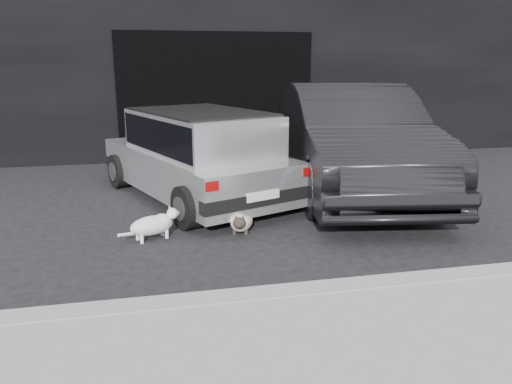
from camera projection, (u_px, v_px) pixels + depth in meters
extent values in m
plane|color=black|center=(184.00, 218.00, 6.63)|extent=(80.00, 80.00, 0.00)
cube|color=black|center=(204.00, 40.00, 11.87)|extent=(34.00, 4.00, 5.00)
cube|color=black|center=(217.00, 97.00, 10.27)|extent=(4.00, 0.10, 2.60)
cube|color=gray|center=(321.00, 293.00, 4.36)|extent=(18.00, 0.25, 0.12)
cube|color=gray|center=(383.00, 375.00, 3.23)|extent=(18.00, 2.20, 0.11)
cube|color=silver|center=(196.00, 168.00, 7.54)|extent=(2.80, 3.92, 0.57)
cube|color=silver|center=(200.00, 132.00, 7.25)|extent=(2.19, 2.74, 0.57)
cube|color=black|center=(200.00, 132.00, 7.25)|extent=(2.16, 2.66, 0.46)
cube|color=black|center=(260.00, 199.00, 6.18)|extent=(1.56, 0.73, 0.17)
cube|color=black|center=(152.00, 156.00, 8.95)|extent=(1.56, 0.73, 0.17)
cube|color=silver|center=(263.00, 196.00, 6.10)|extent=(0.45, 0.19, 0.11)
cube|color=#8C0707|center=(212.00, 186.00, 5.67)|extent=(0.16, 0.09, 0.11)
cube|color=#8C0707|center=(308.00, 171.00, 6.43)|extent=(0.16, 0.09, 0.11)
cube|color=black|center=(200.00, 111.00, 7.17)|extent=(2.10, 2.51, 0.03)
cylinder|color=black|center=(187.00, 207.00, 6.13)|extent=(0.39, 0.59, 0.55)
cylinder|color=slate|center=(179.00, 209.00, 6.08)|extent=(0.13, 0.29, 0.30)
cylinder|color=black|center=(288.00, 190.00, 6.97)|extent=(0.39, 0.59, 0.55)
cylinder|color=slate|center=(294.00, 189.00, 7.03)|extent=(0.13, 0.29, 0.30)
cylinder|color=black|center=(119.00, 171.00, 8.17)|extent=(0.39, 0.59, 0.55)
cylinder|color=slate|center=(112.00, 172.00, 8.11)|extent=(0.13, 0.29, 0.30)
cylinder|color=black|center=(203.00, 161.00, 9.00)|extent=(0.39, 0.59, 0.55)
cylinder|color=slate|center=(209.00, 160.00, 9.06)|extent=(0.13, 0.29, 0.30)
imported|color=black|center=(350.00, 139.00, 7.83)|extent=(2.55, 5.32, 1.68)
ellipsoid|color=beige|center=(241.00, 221.00, 6.12)|extent=(0.41, 0.61, 0.21)
ellipsoid|color=beige|center=(240.00, 222.00, 5.98)|extent=(0.29, 0.29, 0.20)
ellipsoid|color=black|center=(239.00, 223.00, 5.83)|extent=(0.19, 0.18, 0.14)
sphere|color=black|center=(239.00, 226.00, 5.77)|extent=(0.06, 0.06, 0.06)
cone|color=black|center=(243.00, 218.00, 5.83)|extent=(0.07, 0.08, 0.07)
cone|color=black|center=(236.00, 217.00, 5.83)|extent=(0.07, 0.08, 0.07)
cylinder|color=black|center=(246.00, 232.00, 5.98)|extent=(0.05, 0.05, 0.07)
cylinder|color=black|center=(235.00, 232.00, 5.99)|extent=(0.05, 0.05, 0.07)
cylinder|color=black|center=(248.00, 223.00, 6.30)|extent=(0.05, 0.05, 0.07)
cylinder|color=black|center=(237.00, 223.00, 6.30)|extent=(0.05, 0.05, 0.07)
cylinder|color=black|center=(243.00, 216.00, 6.42)|extent=(0.07, 0.31, 0.09)
ellipsoid|color=silver|center=(152.00, 226.00, 5.80)|extent=(0.58, 0.44, 0.22)
ellipsoid|color=silver|center=(162.00, 222.00, 5.87)|extent=(0.29, 0.29, 0.19)
ellipsoid|color=white|center=(172.00, 213.00, 5.92)|extent=(0.18, 0.18, 0.13)
sphere|color=white|center=(177.00, 213.00, 5.96)|extent=(0.06, 0.06, 0.06)
cone|color=white|center=(170.00, 208.00, 5.93)|extent=(0.07, 0.07, 0.07)
cone|color=white|center=(172.00, 210.00, 5.87)|extent=(0.07, 0.07, 0.07)
cylinder|color=white|center=(162.00, 230.00, 5.97)|extent=(0.04, 0.04, 0.13)
cylinder|color=white|center=(167.00, 233.00, 5.86)|extent=(0.04, 0.04, 0.13)
cylinder|color=white|center=(138.00, 235.00, 5.80)|extent=(0.04, 0.04, 0.13)
cylinder|color=white|center=(142.00, 238.00, 5.69)|extent=(0.04, 0.04, 0.13)
cylinder|color=white|center=(129.00, 234.00, 5.66)|extent=(0.24, 0.22, 0.09)
ellipsoid|color=gray|center=(145.00, 226.00, 5.73)|extent=(0.23, 0.20, 0.09)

